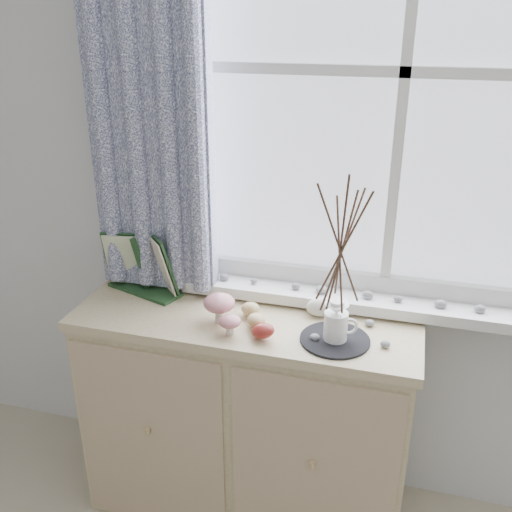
# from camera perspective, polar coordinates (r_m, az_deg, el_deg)

# --- Properties ---
(sideboard) EXTENTS (1.20, 0.45, 0.85)m
(sideboard) POSITION_cam_1_polar(r_m,az_deg,el_deg) (2.22, -0.96, -15.56)
(sideboard) COLOR beige
(sideboard) RESTS_ON ground
(botanical_book) EXTENTS (0.36, 0.23, 0.24)m
(botanical_book) POSITION_cam_1_polar(r_m,az_deg,el_deg) (2.12, -11.63, -0.94)
(botanical_book) COLOR #1E3E1F
(botanical_book) RESTS_ON sideboard
(toadstool_cluster) EXTENTS (0.15, 0.16, 0.10)m
(toadstool_cluster) POSITION_cam_1_polar(r_m,az_deg,el_deg) (1.91, -3.44, -5.24)
(toadstool_cluster) COLOR silver
(toadstool_cluster) RESTS_ON sideboard
(wooden_eggs) EXTENTS (0.14, 0.18, 0.08)m
(wooden_eggs) POSITION_cam_1_polar(r_m,az_deg,el_deg) (1.90, 0.04, -6.39)
(wooden_eggs) COLOR tan
(wooden_eggs) RESTS_ON sideboard
(songbird_figurine) EXTENTS (0.15, 0.10, 0.07)m
(songbird_figurine) POSITION_cam_1_polar(r_m,az_deg,el_deg) (1.98, 6.53, -5.00)
(songbird_figurine) COLOR silver
(songbird_figurine) RESTS_ON sideboard
(crocheted_doily) EXTENTS (0.23, 0.23, 0.01)m
(crocheted_doily) POSITION_cam_1_polar(r_m,az_deg,el_deg) (1.86, 7.89, -8.29)
(crocheted_doily) COLOR black
(crocheted_doily) RESTS_ON sideboard
(twig_pitcher) EXTENTS (0.27, 0.27, 0.58)m
(twig_pitcher) POSITION_cam_1_polar(r_m,az_deg,el_deg) (1.71, 8.49, 1.15)
(twig_pitcher) COLOR white
(twig_pitcher) RESTS_ON crocheted_doily
(sideboard_pebbles) EXTENTS (0.33, 0.23, 0.02)m
(sideboard_pebbles) POSITION_cam_1_polar(r_m,az_deg,el_deg) (1.93, 8.47, -6.80)
(sideboard_pebbles) COLOR gray
(sideboard_pebbles) RESTS_ON sideboard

